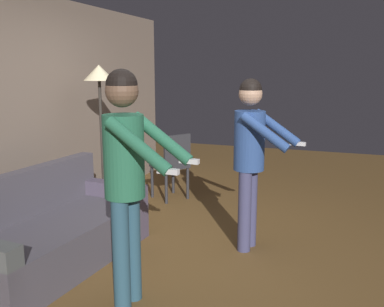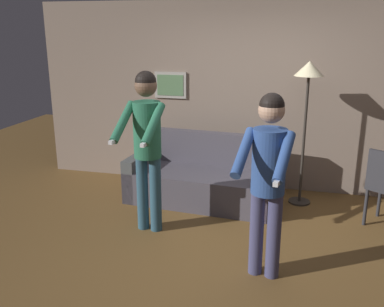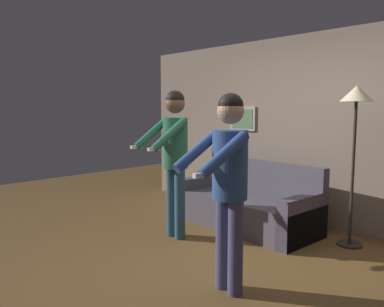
{
  "view_description": "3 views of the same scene",
  "coord_description": "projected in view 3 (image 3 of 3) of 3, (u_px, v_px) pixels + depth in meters",
  "views": [
    {
      "loc": [
        -3.69,
        -1.26,
        1.81
      ],
      "look_at": [
        -0.35,
        -0.04,
        1.09
      ],
      "focal_mm": 40.0,
      "sensor_mm": 36.0,
      "label": 1
    },
    {
      "loc": [
        0.59,
        -3.98,
        2.23
      ],
      "look_at": [
        -0.41,
        -0.07,
        1.04
      ],
      "focal_mm": 40.0,
      "sensor_mm": 36.0,
      "label": 2
    },
    {
      "loc": [
        2.31,
        -2.82,
        1.57
      ],
      "look_at": [
        -0.53,
        0.07,
        1.1
      ],
      "focal_mm": 35.0,
      "sensor_mm": 36.0,
      "label": 3
    }
  ],
  "objects": [
    {
      "name": "ground_plane",
      "position": [
        224.0,
        266.0,
        3.79
      ],
      "size": [
        12.0,
        12.0,
        0.0
      ],
      "primitive_type": "plane",
      "color": "brown"
    },
    {
      "name": "back_wall_assembly",
      "position": [
        318.0,
        130.0,
        5.05
      ],
      "size": [
        6.4,
        0.09,
        2.6
      ],
      "color": "gray",
      "rests_on": "ground_plane"
    },
    {
      "name": "couch",
      "position": [
        248.0,
        206.0,
        5.06
      ],
      "size": [
        1.96,
        1.0,
        0.87
      ],
      "color": "#514C56",
      "rests_on": "ground_plane"
    },
    {
      "name": "torchiere_lamp",
      "position": [
        356.0,
        111.0,
        4.19
      ],
      "size": [
        0.36,
        0.36,
        1.85
      ],
      "color": "#332D28",
      "rests_on": "ground_plane"
    },
    {
      "name": "person_standing_left",
      "position": [
        174.0,
        149.0,
        4.52
      ],
      "size": [
        0.46,
        0.68,
        1.8
      ],
      "color": "#2D5368",
      "rests_on": "ground_plane"
    },
    {
      "name": "person_standing_right",
      "position": [
        228.0,
        174.0,
        3.14
      ],
      "size": [
        0.5,
        0.68,
        1.71
      ],
      "color": "#43446B",
      "rests_on": "ground_plane"
    }
  ]
}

